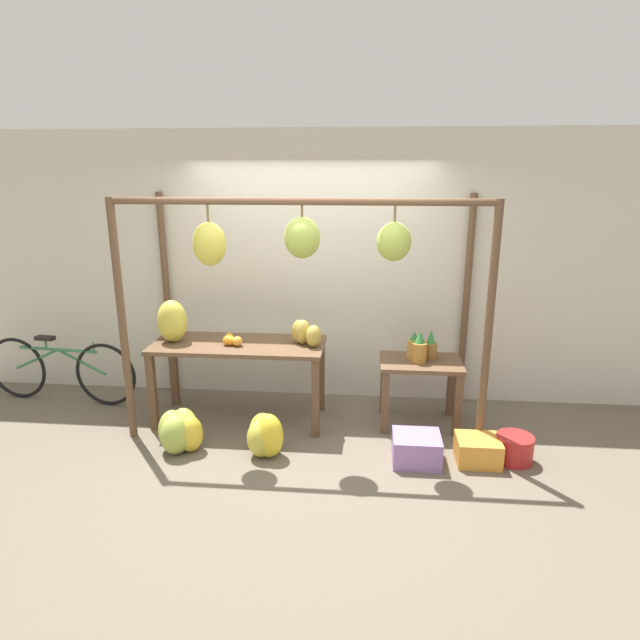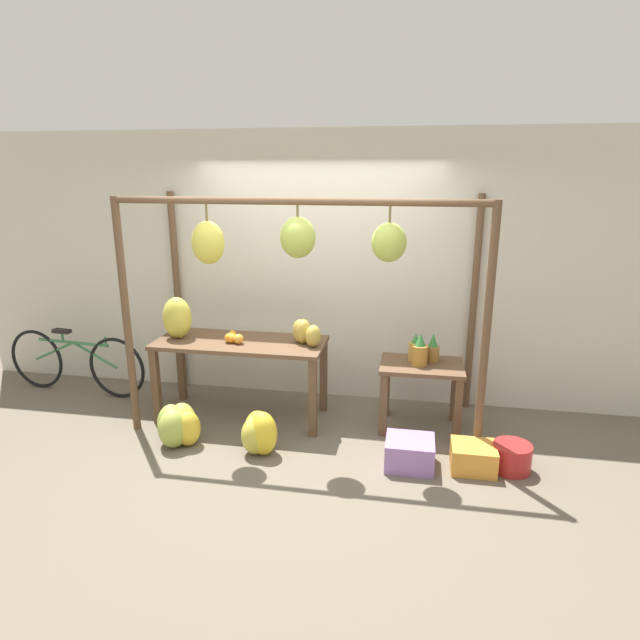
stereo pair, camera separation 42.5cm
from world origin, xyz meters
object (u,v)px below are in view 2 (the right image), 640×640
Objects in this scene: pineapple_cluster at (422,350)px; blue_bucket at (512,457)px; banana_pile_on_table at (178,318)px; orange_pile at (233,338)px; banana_pile_ground_left at (178,426)px; papaya_pile at (306,333)px; banana_pile_ground_right at (259,433)px; fruit_crate_white at (410,453)px; fruit_crate_purple at (473,457)px; parked_bicycle at (76,362)px.

blue_bucket is at bearing -41.62° from pineapple_cluster.
orange_pile is at bearing -3.36° from banana_pile_on_table.
papaya_pile is (1.04, 0.67, 0.73)m from banana_pile_ground_left.
fruit_crate_white is at bearing 0.25° from banana_pile_ground_right.
banana_pile_on_table is at bearing -177.16° from pineapple_cluster.
blue_bucket is (2.13, 0.09, -0.07)m from banana_pile_ground_right.
orange_pile is 0.54× the size of banana_pile_ground_left.
papaya_pile is (0.71, 0.06, 0.07)m from orange_pile.
papaya_pile is at bearing 4.90° from orange_pile.
pineapple_cluster is 1.08m from fruit_crate_purple.
banana_pile_ground_right is at bearing -112.36° from papaya_pile.
orange_pile reaches higher than banana_pile_ground_right.
fruit_crate_white is 1.11× the size of fruit_crate_purple.
orange_pile is 2.71m from blue_bucket.
banana_pile_ground_right is 1.05× the size of fruit_crate_white.
blue_bucket is 4.58m from parked_bicycle.
fruit_crate_white is 1.46m from papaya_pile.
fruit_crate_purple is (4.19, -0.87, -0.25)m from parked_bicycle.
pineapple_cluster is (2.37, 0.12, -0.23)m from banana_pile_on_table.
banana_pile_ground_left reaches higher than blue_bucket.
banana_pile_ground_left is (-2.13, -0.76, -0.59)m from pineapple_cluster.
banana_pile_ground_left is 2.58m from fruit_crate_purple.
banana_pile_on_table is at bearing 176.64° from orange_pile.
banana_pile_on_table is 0.86× the size of banana_pile_ground_left.
banana_pile_on_table is at bearing -10.82° from parked_bicycle.
fruit_crate_white is 0.52m from fruit_crate_purple.
orange_pile is 0.96m from banana_pile_ground_left.
fruit_crate_white is (-0.07, -0.77, -0.65)m from pineapple_cluster.
banana_pile_on_table is 3.30m from blue_bucket.
orange_pile is 0.15× the size of parked_bicycle.
banana_pile_ground_left is 2.06m from fruit_crate_white.
parked_bicycle reaches higher than fruit_crate_purple.
blue_bucket is (2.89, 0.08, -0.06)m from banana_pile_ground_left.
banana_pile_on_table is at bearing 110.23° from banana_pile_ground_left.
fruit_crate_purple is at bearing -172.43° from blue_bucket.
banana_pile_ground_right reaches higher than fruit_crate_purple.
pineapple_cluster is 0.92× the size of papaya_pile.
blue_bucket is at bearing -10.17° from banana_pile_on_table.
papaya_pile is (-1.09, -0.09, 0.14)m from pineapple_cluster.
orange_pile is at bearing -175.20° from pineapple_cluster.
blue_bucket is (0.83, 0.09, -0.01)m from fruit_crate_white.
banana_pile_on_table is 2.38m from pineapple_cluster.
pineapple_cluster is 0.98× the size of blue_bucket.
fruit_crate_purple is at bearing -57.86° from pineapple_cluster.
papaya_pile reaches higher than pineapple_cluster.
pineapple_cluster is 1.01m from fruit_crate_white.
orange_pile is at bearing -8.65° from parked_bicycle.
fruit_crate_white is at bearing -15.75° from banana_pile_on_table.
fruit_crate_purple is at bearing -11.67° from parked_bicycle.
blue_bucket is at bearing -10.37° from parked_bicycle.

